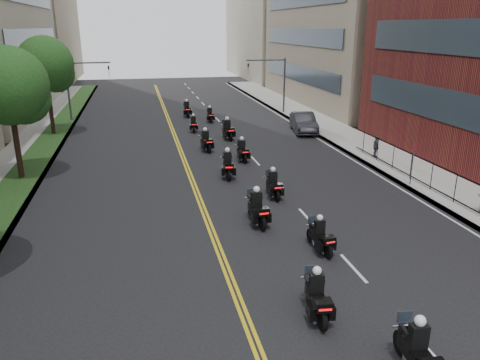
% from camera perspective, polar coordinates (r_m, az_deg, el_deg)
% --- Properties ---
extents(sidewalk_right, '(4.00, 90.00, 0.15)m').
position_cam_1_polar(sidewalk_right, '(34.54, 16.21, 3.22)').
color(sidewalk_right, gray).
rests_on(sidewalk_right, ground).
extents(sidewalk_left, '(4.00, 90.00, 0.15)m').
position_cam_1_polar(sidewalk_left, '(31.44, -26.07, 0.62)').
color(sidewalk_left, gray).
rests_on(sidewalk_left, ground).
extents(grass_strip, '(2.00, 90.00, 0.04)m').
position_cam_1_polar(grass_strip, '(31.23, -24.68, 0.89)').
color(grass_strip, '#153C17').
rests_on(grass_strip, sidewalk_left).
extents(traffic_signal_right, '(4.09, 0.20, 5.60)m').
position_cam_1_polar(traffic_signal_right, '(48.53, 4.34, 12.38)').
color(traffic_signal_right, '#3F3F44').
rests_on(traffic_signal_right, ground).
extents(traffic_signal_left, '(4.09, 0.20, 5.60)m').
position_cam_1_polar(traffic_signal_left, '(46.82, -19.13, 11.25)').
color(traffic_signal_left, '#3F3F44').
rests_on(traffic_signal_left, ground).
extents(motorcycle_1, '(0.64, 2.36, 1.74)m').
position_cam_1_polar(motorcycle_1, '(13.39, 20.95, -19.29)').
color(motorcycle_1, black).
rests_on(motorcycle_1, ground).
extents(motorcycle_2, '(0.64, 2.24, 1.65)m').
position_cam_1_polar(motorcycle_2, '(14.99, 9.35, -13.97)').
color(motorcycle_2, black).
rests_on(motorcycle_2, ground).
extents(motorcycle_3, '(0.58, 2.06, 1.52)m').
position_cam_1_polar(motorcycle_3, '(19.01, 9.77, -6.88)').
color(motorcycle_3, black).
rests_on(motorcycle_3, ground).
extents(motorcycle_4, '(0.60, 2.40, 1.77)m').
position_cam_1_polar(motorcycle_4, '(21.20, 2.12, -3.61)').
color(motorcycle_4, black).
rests_on(motorcycle_4, ground).
extents(motorcycle_5, '(0.50, 2.19, 1.62)m').
position_cam_1_polar(motorcycle_5, '(24.59, 4.09, -0.67)').
color(motorcycle_5, black).
rests_on(motorcycle_5, ground).
extents(motorcycle_6, '(0.68, 2.42, 1.79)m').
position_cam_1_polar(motorcycle_6, '(27.80, -1.51, 1.75)').
color(motorcycle_6, black).
rests_on(motorcycle_6, ground).
extents(motorcycle_7, '(0.51, 2.21, 1.63)m').
position_cam_1_polar(motorcycle_7, '(31.26, 0.27, 3.51)').
color(motorcycle_7, black).
rests_on(motorcycle_7, ground).
extents(motorcycle_8, '(0.69, 2.30, 1.70)m').
position_cam_1_polar(motorcycle_8, '(33.91, -4.17, 4.68)').
color(motorcycle_8, black).
rests_on(motorcycle_8, ground).
extents(motorcycle_9, '(0.66, 2.44, 1.80)m').
position_cam_1_polar(motorcycle_9, '(37.40, -1.51, 6.06)').
color(motorcycle_9, black).
rests_on(motorcycle_9, ground).
extents(motorcycle_10, '(0.55, 2.08, 1.54)m').
position_cam_1_polar(motorcycle_10, '(40.46, -5.69, 6.75)').
color(motorcycle_10, black).
rests_on(motorcycle_10, ground).
extents(motorcycle_11, '(0.48, 2.08, 1.53)m').
position_cam_1_polar(motorcycle_11, '(44.53, -3.69, 7.86)').
color(motorcycle_11, black).
rests_on(motorcycle_11, ground).
extents(motorcycle_12, '(0.55, 2.37, 1.75)m').
position_cam_1_polar(motorcycle_12, '(47.36, -6.49, 8.51)').
color(motorcycle_12, black).
rests_on(motorcycle_12, ground).
extents(parked_sedan, '(2.52, 5.19, 1.64)m').
position_cam_1_polar(parked_sedan, '(40.32, 7.76, 6.95)').
color(parked_sedan, black).
rests_on(parked_sedan, ground).
extents(pedestrian_c, '(0.47, 0.90, 1.47)m').
position_cam_1_polar(pedestrian_c, '(32.76, 16.25, 3.89)').
color(pedestrian_c, '#3F3E45').
rests_on(pedestrian_c, sidewalk_right).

